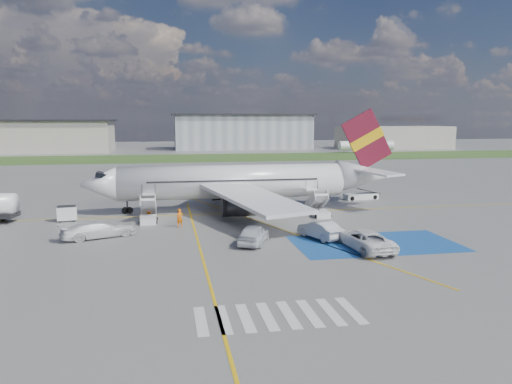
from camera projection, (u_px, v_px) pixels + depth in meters
ground at (253, 238)px, 45.06m from camera, size 400.00×400.00×0.00m
grass_strip at (193, 158)px, 137.52m from camera, size 400.00×30.00×0.01m
taxiway_line_main at (235, 213)px, 56.74m from camera, size 120.00×0.20×0.01m
taxiway_line_cross at (207, 274)px, 34.44m from camera, size 0.20×60.00×0.01m
taxiway_line_diag at (235, 213)px, 56.74m from camera, size 20.71×56.45×0.01m
staging_box at (375, 244)px, 42.95m from camera, size 14.00×8.00×0.01m
crosswalk at (278, 316)px, 27.22m from camera, size 9.00×4.00×0.01m
terminal_west at (16, 137)px, 161.07m from camera, size 60.00×22.00×10.00m
terminal_centre at (242, 132)px, 179.15m from camera, size 48.00×18.00×12.00m
terminal_east at (394, 137)px, 182.42m from camera, size 40.00×16.00×8.00m
airliner at (245, 181)px, 58.47m from camera, size 36.81×32.95×11.92m
airstairs_fwd at (148, 216)px, 51.75m from camera, size 1.90×5.20×3.60m
airstairs_aft at (319, 211)px, 55.05m from camera, size 1.90×5.20×3.60m
gpu_cart at (67, 214)px, 52.32m from camera, size 2.15×1.57×1.64m
belt_loader at (361, 196)px, 66.79m from camera, size 5.05×2.37×1.47m
car_silver_a at (254, 234)px, 42.76m from camera, size 3.80×5.36×1.70m
car_silver_b at (320, 230)px, 44.72m from camera, size 3.30×5.15×1.60m
van_white_a at (364, 236)px, 41.25m from camera, size 3.01×5.92×2.16m
van_white_b at (99, 227)px, 44.97m from camera, size 5.42×3.85×1.97m
crew_fwd at (180, 218)px, 49.38m from camera, size 0.79×0.64×1.86m
crew_nose at (149, 211)px, 53.84m from camera, size 0.94×0.93×1.53m
crew_aft at (283, 208)px, 54.80m from camera, size 0.55×1.15×1.90m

